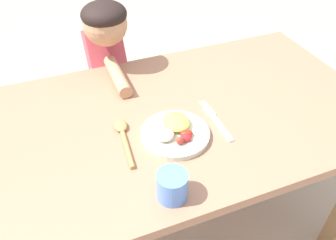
% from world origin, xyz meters
% --- Properties ---
extents(ground_plane, '(8.00, 8.00, 0.00)m').
position_xyz_m(ground_plane, '(0.00, 0.00, 0.00)').
color(ground_plane, tan).
extents(dining_table, '(1.46, 0.78, 0.73)m').
position_xyz_m(dining_table, '(0.00, 0.00, 0.62)').
color(dining_table, '#A16F54').
rests_on(dining_table, ground_plane).
extents(plate, '(0.22, 0.22, 0.05)m').
position_xyz_m(plate, '(-0.01, -0.10, 0.75)').
color(plate, beige).
rests_on(plate, dining_table).
extents(fork, '(0.03, 0.22, 0.01)m').
position_xyz_m(fork, '(0.14, -0.09, 0.73)').
color(fork, silver).
rests_on(fork, dining_table).
extents(spoon, '(0.05, 0.22, 0.02)m').
position_xyz_m(spoon, '(-0.17, -0.04, 0.74)').
color(spoon, '#AA874B').
rests_on(spoon, dining_table).
extents(drinking_cup, '(0.08, 0.08, 0.08)m').
position_xyz_m(drinking_cup, '(-0.11, -0.31, 0.77)').
color(drinking_cup, '#5788E2').
rests_on(drinking_cup, dining_table).
extents(person, '(0.17, 0.45, 1.00)m').
position_xyz_m(person, '(-0.10, 0.46, 0.55)').
color(person, '#3E3A68').
rests_on(person, ground_plane).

